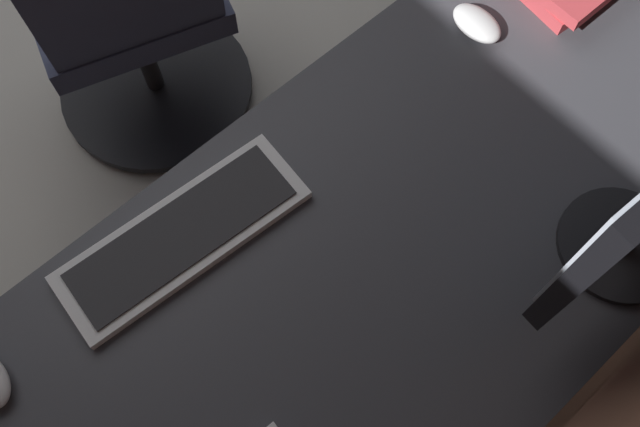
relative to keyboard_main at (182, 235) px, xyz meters
The scene contains 4 objects.
desk 0.28m from the keyboard_main, 118.79° to the left, with size 2.35×0.70×0.73m.
keyboard_main is the anchor object (origin of this frame).
mouse_spare 0.66m from the keyboard_main, behind, with size 0.06×0.10×0.03m, color silver.
office_chair 0.77m from the keyboard_main, 113.43° to the right, with size 0.56×0.60×0.97m.
Camera 1 is at (0.64, 2.25, 1.80)m, focal length 39.50 mm.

